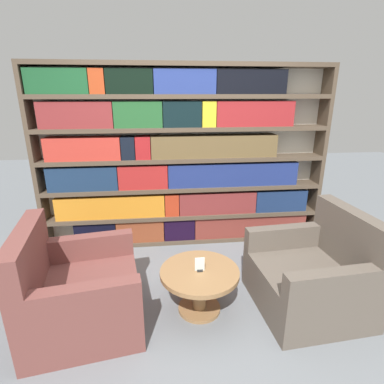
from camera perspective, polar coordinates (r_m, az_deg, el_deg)
ground_plane at (r=2.84m, az=1.50°, el=-22.83°), size 14.00×14.00×0.00m
bookshelf at (r=3.71m, az=-2.30°, el=5.96°), size 3.51×0.30×2.20m
armchair_left at (r=2.78m, az=-20.92°, el=-17.54°), size 1.02×1.04×0.90m
armchair_right at (r=3.01m, az=21.98°, el=-14.71°), size 0.95×0.98×0.90m
coffee_table at (r=2.75m, az=1.45°, el=-16.70°), size 0.69×0.69×0.41m
table_sign at (r=2.65m, az=1.48°, el=-13.77°), size 0.08×0.06×0.12m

